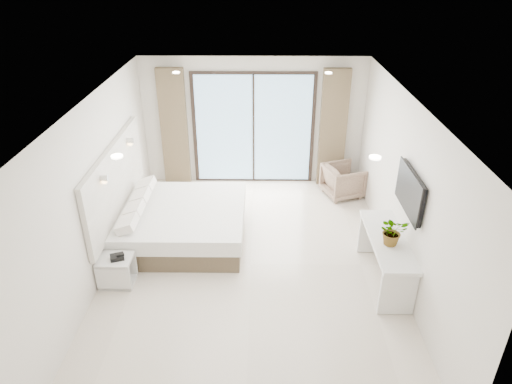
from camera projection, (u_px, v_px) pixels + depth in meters
ground at (251, 264)px, 7.43m from camera, size 6.20×6.20×0.00m
room_shell at (239, 155)px, 7.41m from camera, size 4.62×6.22×2.72m
bed at (181, 223)px, 7.95m from camera, size 2.16×2.05×0.74m
nightstand at (117, 271)px, 6.90m from camera, size 0.51×0.42×0.46m
phone at (117, 257)px, 6.76m from camera, size 0.24×0.21×0.07m
console_desk at (386, 250)px, 6.81m from camera, size 0.52×1.66×0.77m
plant at (392, 234)px, 6.50m from camera, size 0.43×0.47×0.34m
armchair at (343, 179)px, 9.36m from camera, size 0.87×0.89×0.73m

